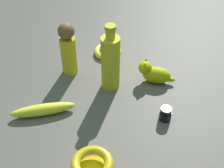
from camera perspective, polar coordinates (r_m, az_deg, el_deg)
The scene contains 8 objects.
ground at distance 1.03m, azimuth 0.00°, elevation -2.75°, with size 2.00×2.00×0.00m, color #5B5651.
bottle_tall at distance 1.02m, azimuth -0.28°, elevation 4.11°, with size 0.06×0.06×0.24m.
cat_figurine at distance 1.09m, azimuth 7.59°, elevation 1.99°, with size 0.11×0.10×0.08m.
person_figure_adult at distance 1.09m, azimuth -7.97°, elevation 6.33°, with size 0.08×0.08×0.20m.
nail_polish_jar at distance 0.97m, azimuth 9.68°, elevation -5.33°, with size 0.04×0.04×0.04m.
bowl at distance 0.84m, azimuth -3.59°, elevation -14.49°, with size 0.11×0.11×0.05m.
bangle at distance 1.22m, azimuth -0.77°, elevation 5.95°, with size 0.11×0.11×0.02m, color yellow.
banana at distance 1.00m, azimuth -12.38°, elevation -4.58°, with size 0.20×0.04×0.04m, color yellow.
Camera 1 is at (0.59, -0.45, 0.72)m, focal length 50.41 mm.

